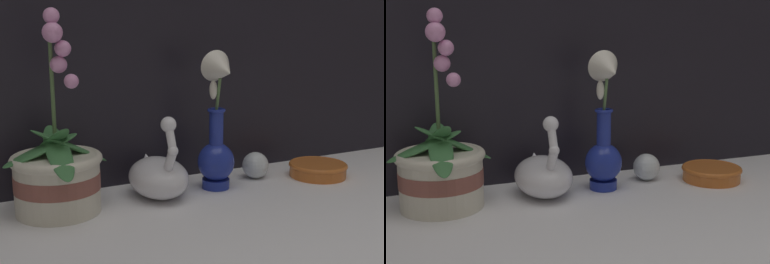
# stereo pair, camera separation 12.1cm
# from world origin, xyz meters

# --- Properties ---
(ground_plane) EXTENTS (2.80, 2.80, 0.00)m
(ground_plane) POSITION_xyz_m (0.00, 0.00, 0.00)
(ground_plane) COLOR white
(orchid_potted_plant) EXTENTS (0.23, 0.26, 0.42)m
(orchid_potted_plant) POSITION_xyz_m (-0.32, 0.14, 0.08)
(orchid_potted_plant) COLOR beige
(orchid_potted_plant) RESTS_ON ground_plane
(swan_figurine) EXTENTS (0.13, 0.20, 0.19)m
(swan_figurine) POSITION_xyz_m (-0.10, 0.14, 0.05)
(swan_figurine) COLOR white
(swan_figurine) RESTS_ON ground_plane
(blue_vase) EXTENTS (0.09, 0.11, 0.33)m
(blue_vase) POSITION_xyz_m (0.05, 0.12, 0.13)
(blue_vase) COLOR navy
(blue_vase) RESTS_ON ground_plane
(glass_sphere) EXTENTS (0.07, 0.07, 0.07)m
(glass_sphere) POSITION_xyz_m (0.18, 0.15, 0.03)
(glass_sphere) COLOR silver
(glass_sphere) RESTS_ON ground_plane
(amber_dish) EXTENTS (0.15, 0.15, 0.04)m
(amber_dish) POSITION_xyz_m (0.33, 0.10, 0.02)
(amber_dish) COLOR #C66628
(amber_dish) RESTS_ON ground_plane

